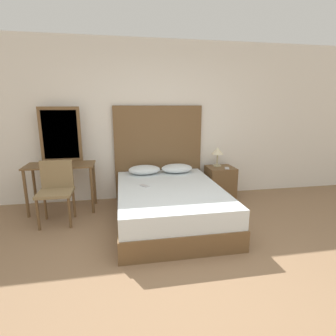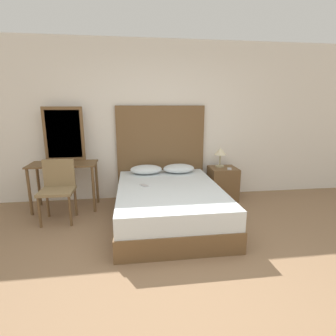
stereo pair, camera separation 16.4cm
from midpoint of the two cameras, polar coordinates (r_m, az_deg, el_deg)
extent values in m
plane|color=#8C6B4C|center=(2.64, 3.68, -24.73)|extent=(16.00, 16.00, 0.00)
cube|color=white|center=(4.64, -3.92, 9.96)|extent=(10.00, 0.06, 2.70)
cube|color=brown|center=(3.84, -0.97, -9.52)|extent=(1.46, 2.03, 0.26)
cube|color=silver|center=(3.75, -0.98, -5.92)|extent=(1.43, 1.99, 0.25)
cube|color=brown|center=(4.64, -3.11, 3.31)|extent=(1.53, 0.05, 1.63)
ellipsoid|color=silver|center=(4.41, -6.23, -0.37)|extent=(0.53, 0.37, 0.15)
ellipsoid|color=silver|center=(4.48, 0.89, -0.07)|extent=(0.53, 0.37, 0.15)
cube|color=#B7B7BC|center=(3.77, -6.44, -3.85)|extent=(0.14, 0.16, 0.01)
cube|color=brown|center=(4.75, 10.28, -3.19)|extent=(0.47, 0.45, 0.58)
cylinder|color=tan|center=(4.74, 9.64, 0.53)|extent=(0.15, 0.15, 0.02)
cylinder|color=tan|center=(4.72, 9.69, 1.81)|extent=(0.02, 0.02, 0.20)
cone|color=beige|center=(4.69, 9.76, 3.71)|extent=(0.21, 0.21, 0.12)
cube|color=#B7B7BC|center=(4.60, 11.72, -0.03)|extent=(0.11, 0.16, 0.01)
cube|color=brown|center=(4.38, -23.42, 0.58)|extent=(1.02, 0.48, 0.02)
cylinder|color=brown|center=(4.42, -29.47, -5.01)|extent=(0.04, 0.04, 0.73)
cylinder|color=brown|center=(4.20, -17.30, -4.74)|extent=(0.04, 0.04, 0.73)
cylinder|color=brown|center=(4.79, -27.94, -3.52)|extent=(0.04, 0.04, 0.73)
cylinder|color=brown|center=(4.59, -16.73, -3.19)|extent=(0.04, 0.04, 0.73)
cube|color=brown|center=(4.53, -23.34, 6.69)|extent=(0.62, 0.03, 0.87)
cube|color=#B2BCC6|center=(4.52, -23.37, 6.67)|extent=(0.53, 0.01, 0.76)
cube|color=olive|center=(3.99, -24.43, -4.98)|extent=(0.46, 0.42, 0.04)
cube|color=olive|center=(4.10, -24.11, -1.23)|extent=(0.44, 0.04, 0.40)
cylinder|color=brown|center=(3.96, -27.55, -9.10)|extent=(0.04, 0.04, 0.43)
cylinder|color=brown|center=(3.85, -21.79, -9.09)|extent=(0.04, 0.04, 0.43)
cylinder|color=brown|center=(4.28, -26.17, -7.30)|extent=(0.04, 0.04, 0.43)
cylinder|color=brown|center=(4.18, -20.86, -7.23)|extent=(0.04, 0.04, 0.43)
camera|label=1|loc=(0.08, -91.26, -0.30)|focal=28.00mm
camera|label=2|loc=(0.08, 88.74, 0.30)|focal=28.00mm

